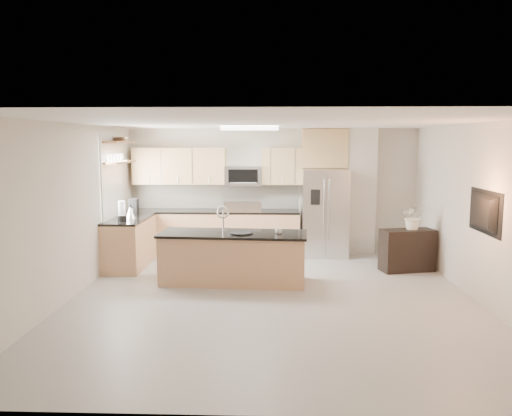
{
  "coord_description": "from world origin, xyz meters",
  "views": [
    {
      "loc": [
        0.01,
        -7.24,
        2.33
      ],
      "look_at": [
        -0.28,
        1.3,
        1.19
      ],
      "focal_mm": 35.0,
      "sensor_mm": 36.0,
      "label": 1
    }
  ],
  "objects_px": {
    "coffee_maker": "(133,207)",
    "flower_vase": "(414,210)",
    "television": "(479,212)",
    "island": "(233,257)",
    "microwave": "(244,176)",
    "kettle": "(130,212)",
    "credenza": "(407,250)",
    "platter": "(240,233)",
    "range": "(243,232)",
    "refrigerator": "(324,213)",
    "blender": "(122,213)",
    "bowl": "(120,138)",
    "cup": "(279,231)"
  },
  "relations": [
    {
      "from": "credenza",
      "to": "flower_vase",
      "type": "height_order",
      "value": "flower_vase"
    },
    {
      "from": "credenza",
      "to": "coffee_maker",
      "type": "relative_size",
      "value": 3.07
    },
    {
      "from": "kettle",
      "to": "microwave",
      "type": "bearing_deg",
      "value": 31.83
    },
    {
      "from": "range",
      "to": "flower_vase",
      "type": "relative_size",
      "value": 1.6
    },
    {
      "from": "refrigerator",
      "to": "coffee_maker",
      "type": "relative_size",
      "value": 5.76
    },
    {
      "from": "cup",
      "to": "television",
      "type": "bearing_deg",
      "value": -19.16
    },
    {
      "from": "microwave",
      "to": "bowl",
      "type": "xyz_separation_m",
      "value": [
        -2.25,
        -1.01,
        0.76
      ]
    },
    {
      "from": "microwave",
      "to": "blender",
      "type": "bearing_deg",
      "value": -142.23
    },
    {
      "from": "television",
      "to": "island",
      "type": "bearing_deg",
      "value": 73.78
    },
    {
      "from": "kettle",
      "to": "cup",
      "type": "bearing_deg",
      "value": -20.36
    },
    {
      "from": "cup",
      "to": "coffee_maker",
      "type": "xyz_separation_m",
      "value": [
        -2.8,
        1.48,
        0.18
      ]
    },
    {
      "from": "flower_vase",
      "to": "microwave",
      "type": "bearing_deg",
      "value": 156.72
    },
    {
      "from": "cup",
      "to": "coffee_maker",
      "type": "height_order",
      "value": "coffee_maker"
    },
    {
      "from": "blender",
      "to": "bowl",
      "type": "bearing_deg",
      "value": 106.29
    },
    {
      "from": "island",
      "to": "kettle",
      "type": "height_order",
      "value": "island"
    },
    {
      "from": "island",
      "to": "kettle",
      "type": "relative_size",
      "value": 9.84
    },
    {
      "from": "bowl",
      "to": "flower_vase",
      "type": "relative_size",
      "value": 0.57
    },
    {
      "from": "range",
      "to": "cup",
      "type": "relative_size",
      "value": 10.09
    },
    {
      "from": "microwave",
      "to": "refrigerator",
      "type": "height_order",
      "value": "microwave"
    },
    {
      "from": "refrigerator",
      "to": "kettle",
      "type": "relative_size",
      "value": 7.08
    },
    {
      "from": "platter",
      "to": "cup",
      "type": "bearing_deg",
      "value": 0.64
    },
    {
      "from": "platter",
      "to": "range",
      "type": "bearing_deg",
      "value": 92.14
    },
    {
      "from": "kettle",
      "to": "island",
      "type": "bearing_deg",
      "value": -25.71
    },
    {
      "from": "kettle",
      "to": "television",
      "type": "xyz_separation_m",
      "value": [
        5.54,
        -1.99,
        0.32
      ]
    },
    {
      "from": "platter",
      "to": "blender",
      "type": "bearing_deg",
      "value": 162.74
    },
    {
      "from": "microwave",
      "to": "kettle",
      "type": "bearing_deg",
      "value": -148.17
    },
    {
      "from": "credenza",
      "to": "blender",
      "type": "xyz_separation_m",
      "value": [
        -5.12,
        -0.25,
        0.7
      ]
    },
    {
      "from": "island",
      "to": "bowl",
      "type": "relative_size",
      "value": 6.1
    },
    {
      "from": "range",
      "to": "kettle",
      "type": "bearing_deg",
      "value": -150.78
    },
    {
      "from": "range",
      "to": "kettle",
      "type": "xyz_separation_m",
      "value": [
        -2.02,
        -1.13,
        0.56
      ]
    },
    {
      "from": "platter",
      "to": "kettle",
      "type": "height_order",
      "value": "kettle"
    },
    {
      "from": "blender",
      "to": "coffee_maker",
      "type": "bearing_deg",
      "value": 91.41
    },
    {
      "from": "refrigerator",
      "to": "kettle",
      "type": "distance_m",
      "value": 3.84
    },
    {
      "from": "credenza",
      "to": "bowl",
      "type": "height_order",
      "value": "bowl"
    },
    {
      "from": "kettle",
      "to": "flower_vase",
      "type": "xyz_separation_m",
      "value": [
        5.16,
        -0.09,
        0.08
      ]
    },
    {
      "from": "coffee_maker",
      "to": "kettle",
      "type": "bearing_deg",
      "value": -81.4
    },
    {
      "from": "credenza",
      "to": "kettle",
      "type": "height_order",
      "value": "kettle"
    },
    {
      "from": "blender",
      "to": "kettle",
      "type": "bearing_deg",
      "value": 81.89
    },
    {
      "from": "flower_vase",
      "to": "television",
      "type": "relative_size",
      "value": 0.66
    },
    {
      "from": "blender",
      "to": "television",
      "type": "xyz_separation_m",
      "value": [
        5.58,
        -1.64,
        0.27
      ]
    },
    {
      "from": "cup",
      "to": "television",
      "type": "xyz_separation_m",
      "value": [
        2.8,
        -0.97,
        0.47
      ]
    },
    {
      "from": "range",
      "to": "blender",
      "type": "xyz_separation_m",
      "value": [
        -2.07,
        -1.48,
        0.61
      ]
    },
    {
      "from": "platter",
      "to": "television",
      "type": "distance_m",
      "value": 3.6
    },
    {
      "from": "bowl",
      "to": "credenza",
      "type": "bearing_deg",
      "value": -3.82
    },
    {
      "from": "range",
      "to": "island",
      "type": "distance_m",
      "value": 2.09
    },
    {
      "from": "platter",
      "to": "bowl",
      "type": "bearing_deg",
      "value": 151.44
    },
    {
      "from": "range",
      "to": "television",
      "type": "bearing_deg",
      "value": -41.64
    },
    {
      "from": "microwave",
      "to": "kettle",
      "type": "height_order",
      "value": "microwave"
    },
    {
      "from": "range",
      "to": "cup",
      "type": "distance_m",
      "value": 2.3
    },
    {
      "from": "coffee_maker",
      "to": "flower_vase",
      "type": "xyz_separation_m",
      "value": [
        5.23,
        -0.56,
        0.05
      ]
    }
  ]
}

